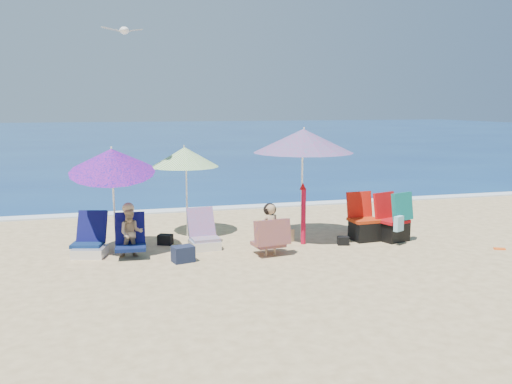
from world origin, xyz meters
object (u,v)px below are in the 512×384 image
object	(u,v)px
camp_chair_right	(393,223)
umbrella_blue	(112,161)
furled_umbrella	(303,210)
seagull	(124,30)
umbrella_striped	(185,157)
chair_rainbow	(204,238)
chair_navy	(90,244)
person_center	(271,231)
camp_chair_left	(364,226)
umbrella_turquoise	(303,141)
person_left	(131,232)

from	to	relation	value
camp_chair_right	umbrella_blue	bearing A→B (deg)	174.67
furled_umbrella	camp_chair_right	size ratio (longest dim) A/B	1.21
umbrella_blue	seagull	xyz separation A→B (m)	(0.33, 0.51, 2.41)
umbrella_striped	chair_rainbow	world-z (taller)	umbrella_striped
umbrella_blue	camp_chair_right	world-z (taller)	umbrella_blue
umbrella_blue	chair_navy	xyz separation A→B (m)	(-0.46, 0.03, -1.57)
umbrella_striped	furled_umbrella	xyz separation A→B (m)	(2.17, -1.44, -1.00)
umbrella_striped	person_center	xyz separation A→B (m)	(1.28, -2.10, -1.22)
chair_rainbow	camp_chair_left	xyz separation A→B (m)	(3.35, -0.23, 0.09)
seagull	chair_navy	bearing A→B (deg)	-148.42
person_center	chair_navy	bearing A→B (deg)	163.80
umbrella_blue	person_center	size ratio (longest dim) A/B	2.20
umbrella_turquoise	person_center	distance (m)	2.13
umbrella_turquoise	person_left	xyz separation A→B (m)	(-3.52, -0.37, -1.61)
chair_rainbow	person_left	size ratio (longest dim) A/B	0.76
chair_navy	chair_rainbow	bearing A→B (deg)	-1.67
chair_navy	camp_chair_right	world-z (taller)	camp_chair_right
camp_chair_right	person_left	bearing A→B (deg)	177.54
umbrella_turquoise	chair_navy	bearing A→B (deg)	-179.30
umbrella_striped	chair_rainbow	bearing A→B (deg)	-81.80
umbrella_turquoise	camp_chair_right	world-z (taller)	umbrella_turquoise
umbrella_blue	chair_rainbow	distance (m)	2.31
chair_navy	person_left	distance (m)	0.85
chair_navy	person_left	size ratio (longest dim) A/B	0.89
furled_umbrella	umbrella_turquoise	bearing A→B (deg)	72.72
camp_chair_left	person_left	xyz separation A→B (m)	(-4.76, -0.02, 0.16)
umbrella_turquoise	person_left	size ratio (longest dim) A/B	2.32
furled_umbrella	chair_rainbow	size ratio (longest dim) A/B	1.65
person_left	camp_chair_left	bearing A→B (deg)	0.28
umbrella_turquoise	person_center	size ratio (longest dim) A/B	2.38
umbrella_turquoise	seagull	size ratio (longest dim) A/B	3.01
camp_chair_right	seagull	size ratio (longest dim) A/B	1.33
umbrella_blue	person_center	world-z (taller)	umbrella_blue
chair_navy	camp_chair_left	bearing A→B (deg)	-3.09
camp_chair_left	umbrella_blue	bearing A→B (deg)	176.93
furled_umbrella	camp_chair_left	distance (m)	1.41
furled_umbrella	chair_rainbow	xyz separation A→B (m)	(-2.00, 0.23, -0.49)
chair_navy	furled_umbrella	bearing A→B (deg)	-4.01
umbrella_blue	chair_navy	distance (m)	1.63
camp_chair_left	camp_chair_right	bearing A→B (deg)	-24.96
person_center	seagull	xyz separation A→B (m)	(-2.47, 1.43, 3.71)
person_left	camp_chair_right	bearing A→B (deg)	-2.46
chair_navy	person_left	xyz separation A→B (m)	(0.75, -0.32, 0.25)
chair_navy	camp_chair_left	size ratio (longest dim) A/B	0.91
chair_rainbow	seagull	distance (m)	4.25
umbrella_turquoise	furled_umbrella	xyz separation A→B (m)	(-0.11, -0.34, -1.38)
furled_umbrella	chair_rainbow	world-z (taller)	furled_umbrella
umbrella_blue	camp_chair_right	distance (m)	5.78
umbrella_striped	person_left	world-z (taller)	umbrella_striped
umbrella_turquoise	camp_chair_left	bearing A→B (deg)	-15.63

